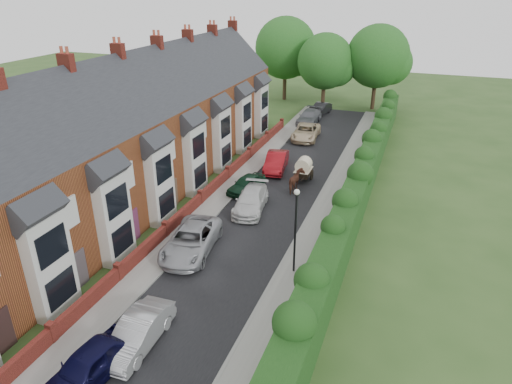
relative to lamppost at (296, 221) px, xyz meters
The scene contains 25 objects.
ground 6.20m from the lamppost, 130.36° to the right, with size 140.00×140.00×0.00m, color #2D4C1E.
road 8.66m from the lamppost, 119.12° to the left, with size 6.00×58.00×0.02m, color black.
pavement_hedge_side 7.71m from the lamppost, 88.36° to the left, with size 2.20×58.00×0.12m, color gray.
pavement_house_side 10.93m from the lamppost, 137.91° to the left, with size 1.70×58.00×0.12m, color gray.
kerb_hedge_side 7.76m from the lamppost, 96.92° to the left, with size 0.18×58.00×0.13m, color gray.
kerb_house_side 10.38m from the lamppost, 134.79° to the left, with size 0.18×58.00×0.13m, color gray.
hedge 7.47m from the lamppost, 74.05° to the left, with size 2.10×58.00×2.85m.
terrace_row 15.52m from the lamppost, 157.25° to the left, with size 9.05×40.50×11.50m.
garden_wall_row 10.98m from the lamppost, 145.56° to the left, with size 0.35×40.35×1.10m.
lamppost is the anchor object (origin of this frame).
tree_far_left 36.66m from the lamppost, 99.53° to the left, with size 7.14×6.80×9.29m.
tree_far_right 38.20m from the lamppost, 90.02° to the left, with size 7.98×7.60×10.31m.
tree_far_back 41.01m from the lamppost, 107.06° to the left, with size 8.40×8.00×10.82m.
car_navy 11.99m from the lamppost, 119.51° to the right, with size 1.79×4.45×1.52m, color black.
car_silver_a 9.61m from the lamppost, 122.69° to the right, with size 1.52×4.37×1.44m, color #9C9CA0.
car_silver_b 6.88m from the lamppost, behind, with size 2.59×5.62×1.56m, color #A4A5AB.
car_white 8.55m from the lamppost, 127.85° to the left, with size 2.00×4.92×1.43m, color silver.
car_green 11.49m from the lamppost, 124.92° to the left, with size 1.52×3.78×1.29m, color #0F321D.
car_red 15.47m from the lamppost, 111.54° to the left, with size 1.62×4.64×1.53m, color maroon.
car_beige 24.09m from the lamppost, 102.86° to the left, with size 2.44×5.29×1.47m, color beige.
car_grey 29.81m from the lamppost, 102.45° to the left, with size 2.08×5.13×1.49m, color slate.
car_black 31.76m from the lamppost, 101.66° to the left, with size 1.62×4.04×1.38m, color black.
horse 11.17m from the lamppost, 104.91° to the left, with size 0.91×2.01×1.70m, color #522B1E.
horse_cart 13.17m from the lamppost, 102.46° to the left, with size 1.27×2.80×2.02m.
car_extra_far 33.69m from the lamppost, 100.31° to the left, with size 1.46×4.20×1.38m, color black.
Camera 1 is at (8.75, -16.76, 14.97)m, focal length 32.00 mm.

